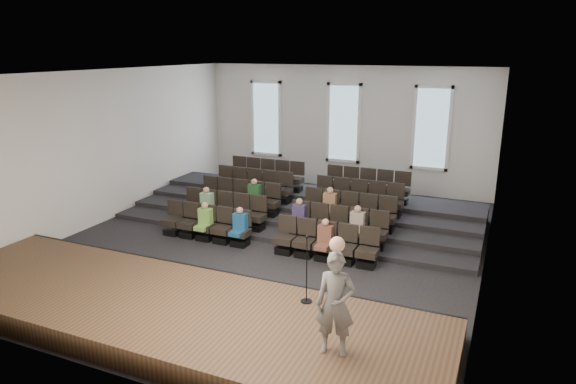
# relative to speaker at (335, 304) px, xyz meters

# --- Properties ---
(ground) EXTENTS (14.00, 14.00, 0.00)m
(ground) POSITION_rel_speaker_xyz_m (-3.84, 5.48, -1.43)
(ground) COLOR black
(ground) RESTS_ON ground
(ceiling) EXTENTS (12.00, 14.00, 0.02)m
(ceiling) POSITION_rel_speaker_xyz_m (-3.84, 5.48, 3.58)
(ceiling) COLOR white
(ceiling) RESTS_ON ground
(wall_back) EXTENTS (12.00, 0.04, 5.00)m
(wall_back) POSITION_rel_speaker_xyz_m (-3.84, 12.50, 1.07)
(wall_back) COLOR silver
(wall_back) RESTS_ON ground
(wall_front) EXTENTS (12.00, 0.04, 5.00)m
(wall_front) POSITION_rel_speaker_xyz_m (-3.84, -1.54, 1.07)
(wall_front) COLOR silver
(wall_front) RESTS_ON ground
(wall_left) EXTENTS (0.04, 14.00, 5.00)m
(wall_left) POSITION_rel_speaker_xyz_m (-9.86, 5.48, 1.07)
(wall_left) COLOR silver
(wall_left) RESTS_ON ground
(wall_right) EXTENTS (0.04, 14.00, 5.00)m
(wall_right) POSITION_rel_speaker_xyz_m (2.18, 5.48, 1.07)
(wall_right) COLOR silver
(wall_right) RESTS_ON ground
(stage) EXTENTS (11.80, 3.60, 0.50)m
(stage) POSITION_rel_speaker_xyz_m (-3.84, 0.38, -1.18)
(stage) COLOR #4B3720
(stage) RESTS_ON ground
(stage_lip) EXTENTS (11.80, 0.06, 0.52)m
(stage_lip) POSITION_rel_speaker_xyz_m (-3.84, 2.15, -1.18)
(stage_lip) COLOR black
(stage_lip) RESTS_ON ground
(risers) EXTENTS (11.80, 4.80, 0.60)m
(risers) POSITION_rel_speaker_xyz_m (-3.84, 8.65, -1.24)
(risers) COLOR black
(risers) RESTS_ON ground
(seating_rows) EXTENTS (6.80, 4.70, 1.67)m
(seating_rows) POSITION_rel_speaker_xyz_m (-3.84, 7.02, -0.75)
(seating_rows) COLOR black
(seating_rows) RESTS_ON ground
(windows) EXTENTS (8.44, 0.10, 3.24)m
(windows) POSITION_rel_speaker_xyz_m (-3.84, 12.43, 1.27)
(windows) COLOR white
(windows) RESTS_ON wall_back
(audience) EXTENTS (5.45, 2.64, 1.10)m
(audience) POSITION_rel_speaker_xyz_m (-3.84, 5.80, -0.62)
(audience) COLOR #73B448
(audience) RESTS_ON seating_rows
(speaker) EXTENTS (0.75, 0.56, 1.87)m
(speaker) POSITION_rel_speaker_xyz_m (0.00, 0.00, 0.00)
(speaker) COLOR #575553
(speaker) RESTS_ON stage
(mic_stand) EXTENTS (0.25, 0.25, 1.49)m
(mic_stand) POSITION_rel_speaker_xyz_m (-1.14, 1.53, -0.49)
(mic_stand) COLOR black
(mic_stand) RESTS_ON stage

